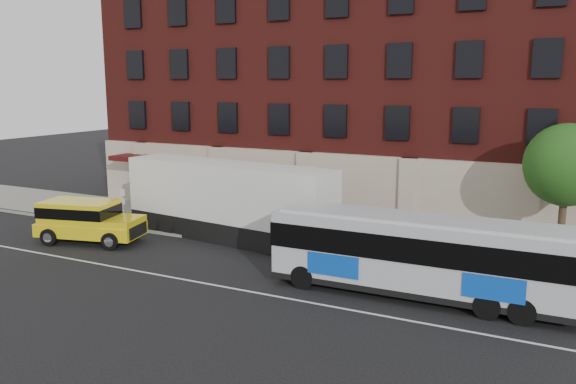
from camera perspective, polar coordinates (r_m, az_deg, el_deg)
The scene contains 10 objects.
ground at distance 24.54m, azimuth -10.23°, elevation -8.77°, with size 120.00×120.00×0.00m, color black.
sidewalk at distance 31.82m, azimuth -0.46°, elevation -3.94°, with size 60.00×6.00×0.15m, color gray.
kerb at distance 29.28m, azimuth -3.15°, elevation -5.25°, with size 60.00×0.25×0.15m, color gray.
lane_line at distance 24.91m, azimuth -9.54°, elevation -8.43°, with size 60.00×0.12×0.01m, color silver.
building at distance 38.02m, azimuth 5.07°, elevation 9.83°, with size 30.00×12.10×15.00m.
sign_pole at distance 34.01m, azimuth -15.57°, elevation -1.01°, with size 0.30×0.20×2.50m.
street_tree at distance 28.11m, azimuth 25.41°, elevation 2.09°, with size 3.60×3.60×6.20m.
city_bus at distance 22.80m, azimuth 12.63°, elevation -5.82°, with size 11.43×2.59×3.12m.
yellow_suv at distance 31.71m, azimuth -18.98°, elevation -2.46°, with size 5.71×3.36×2.12m.
shipping_container at distance 30.55m, azimuth -5.82°, elevation -0.96°, with size 12.19×3.86×3.99m.
Camera 1 is at (14.10, -18.38, 8.07)m, focal length 36.76 mm.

